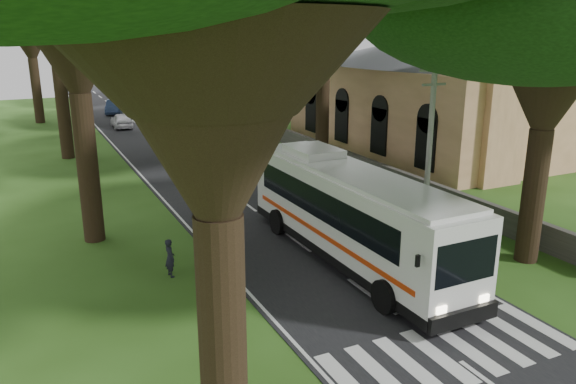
# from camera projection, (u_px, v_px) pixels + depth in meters

# --- Properties ---
(ground) EXTENTS (140.00, 140.00, 0.00)m
(ground) POSITION_uv_depth(u_px,v_px,m) (406.00, 322.00, 18.01)
(ground) COLOR #2B4E16
(ground) RESTS_ON ground
(road) EXTENTS (8.00, 120.00, 0.04)m
(road) POSITION_uv_depth(u_px,v_px,m) (188.00, 162.00, 39.61)
(road) COLOR black
(road) RESTS_ON ground
(crosswalk) EXTENTS (8.00, 3.00, 0.01)m
(crosswalk) POSITION_uv_depth(u_px,v_px,m) (449.00, 354.00, 16.28)
(crosswalk) COLOR silver
(crosswalk) RESTS_ON ground
(property_wall) EXTENTS (0.35, 50.00, 1.20)m
(property_wall) POSITION_uv_depth(u_px,v_px,m) (308.00, 145.00, 42.34)
(property_wall) COLOR #383533
(property_wall) RESTS_ON ground
(church) EXTENTS (14.00, 24.00, 11.60)m
(church) POSITION_uv_depth(u_px,v_px,m) (426.00, 85.00, 42.70)
(church) COLOR tan
(church) RESTS_ON ground
(pole_near) EXTENTS (1.60, 0.24, 8.00)m
(pole_near) POSITION_uv_depth(u_px,v_px,m) (430.00, 146.00, 24.31)
(pole_near) COLOR gray
(pole_near) RESTS_ON ground
(pole_mid) EXTENTS (1.60, 0.24, 8.00)m
(pole_mid) POSITION_uv_depth(u_px,v_px,m) (254.00, 97.00, 41.60)
(pole_mid) COLOR gray
(pole_mid) RESTS_ON ground
(pole_far) EXTENTS (1.60, 0.24, 8.00)m
(pole_far) POSITION_uv_depth(u_px,v_px,m) (181.00, 77.00, 58.89)
(pole_far) COLOR gray
(pole_far) RESTS_ON ground
(tree_r_far) EXTENTS (15.35, 15.35, 14.19)m
(tree_r_far) POSITION_uv_depth(u_px,v_px,m) (180.00, 12.00, 66.90)
(tree_r_far) COLOR black
(tree_r_far) RESTS_ON ground
(coach_bus) EXTENTS (3.10, 12.78, 3.76)m
(coach_bus) POSITION_uv_depth(u_px,v_px,m) (350.00, 212.00, 22.33)
(coach_bus) COLOR silver
(coach_bus) RESTS_ON ground
(distant_car_a) EXTENTS (1.74, 4.17, 1.41)m
(distant_car_a) POSITION_uv_depth(u_px,v_px,m) (121.00, 120.00, 52.74)
(distant_car_a) COLOR #B2B1B6
(distant_car_a) RESTS_ON road
(distant_car_b) EXTENTS (2.71, 4.80, 1.50)m
(distant_car_b) POSITION_uv_depth(u_px,v_px,m) (115.00, 107.00, 61.43)
(distant_car_b) COLOR navy
(distant_car_b) RESTS_ON road
(distant_car_c) EXTENTS (2.83, 5.18, 1.42)m
(distant_car_c) POSITION_uv_depth(u_px,v_px,m) (137.00, 100.00, 67.60)
(distant_car_c) COLOR maroon
(distant_car_c) RESTS_ON road
(pedestrian) EXTENTS (0.43, 0.59, 1.50)m
(pedestrian) POSITION_uv_depth(u_px,v_px,m) (170.00, 258.00, 21.16)
(pedestrian) COLOR black
(pedestrian) RESTS_ON ground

